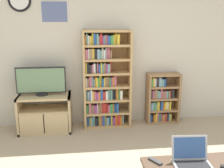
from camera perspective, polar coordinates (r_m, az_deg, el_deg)
wall_back at (r=4.45m, az=-0.87°, el=7.83°), size 6.81×0.09×2.60m
tv_stand at (r=4.41m, az=-14.32°, el=-6.11°), size 0.83×0.47×0.60m
television at (r=4.28m, az=-15.17°, el=0.64°), size 0.77×0.18×0.45m
bookshelf_tall at (r=4.35m, az=-1.67°, el=0.62°), size 0.78×0.32×1.62m
bookshelf_short at (r=4.67m, az=10.65°, el=-3.22°), size 0.56×0.24×0.88m
laptop at (r=2.76m, az=16.92°, el=-15.21°), size 0.38×0.31×0.26m
remote_far_from_laptop at (r=2.75m, az=9.40°, el=-16.21°), size 0.12×0.16×0.02m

